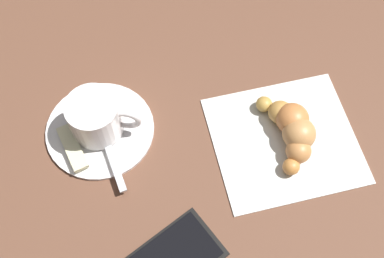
# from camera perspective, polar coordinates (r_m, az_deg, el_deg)

# --- Properties ---
(ground_plane) EXTENTS (1.80, 1.80, 0.00)m
(ground_plane) POSITION_cam_1_polar(r_m,az_deg,el_deg) (0.65, -1.43, 0.42)
(ground_plane) COLOR brown
(saucer) EXTENTS (0.14, 0.14, 0.01)m
(saucer) POSITION_cam_1_polar(r_m,az_deg,el_deg) (0.65, -10.68, -0.27)
(saucer) COLOR white
(saucer) RESTS_ON ground
(espresso_cup) EXTENTS (0.09, 0.07, 0.05)m
(espresso_cup) POSITION_cam_1_polar(r_m,az_deg,el_deg) (0.62, -11.10, 1.44)
(espresso_cup) COLOR white
(espresso_cup) RESTS_ON saucer
(teaspoon) EXTENTS (0.05, 0.13, 0.01)m
(teaspoon) POSITION_cam_1_polar(r_m,az_deg,el_deg) (0.64, -10.31, -0.39)
(teaspoon) COLOR silver
(teaspoon) RESTS_ON saucer
(sugar_packet) EXTENTS (0.04, 0.07, 0.01)m
(sugar_packet) POSITION_cam_1_polar(r_m,az_deg,el_deg) (0.64, -13.75, -2.11)
(sugar_packet) COLOR beige
(sugar_packet) RESTS_ON saucer
(napkin) EXTENTS (0.21, 0.20, 0.00)m
(napkin) POSITION_cam_1_polar(r_m,az_deg,el_deg) (0.65, 10.72, -1.26)
(napkin) COLOR silver
(napkin) RESTS_ON ground
(croissant) EXTENTS (0.07, 0.12, 0.04)m
(croissant) POSITION_cam_1_polar(r_m,az_deg,el_deg) (0.64, 11.60, 0.14)
(croissant) COLOR #C9803C
(croissant) RESTS_ON napkin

